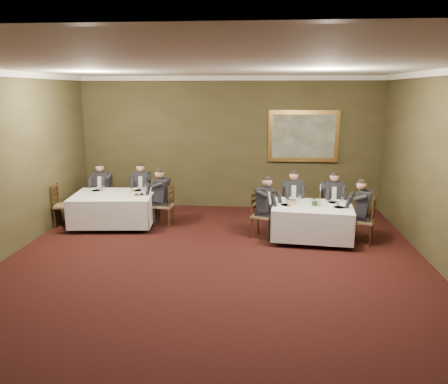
# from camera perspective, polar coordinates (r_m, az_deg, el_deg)

# --- Properties ---
(ground) EXTENTS (10.00, 10.00, 0.00)m
(ground) POSITION_cam_1_polar(r_m,az_deg,el_deg) (7.39, -1.99, -11.99)
(ground) COLOR black
(ground) RESTS_ON ground
(ceiling) EXTENTS (8.00, 10.00, 0.10)m
(ceiling) POSITION_cam_1_polar(r_m,az_deg,el_deg) (6.69, -2.24, 16.25)
(ceiling) COLOR silver
(ceiling) RESTS_ON back_wall
(back_wall) EXTENTS (8.00, 0.10, 3.50)m
(back_wall) POSITION_cam_1_polar(r_m,az_deg,el_deg) (11.75, 0.76, 6.38)
(back_wall) COLOR #37331B
(back_wall) RESTS_ON ground
(crown_molding) EXTENTS (8.00, 10.00, 0.12)m
(crown_molding) POSITION_cam_1_polar(r_m,az_deg,el_deg) (6.69, -2.23, 15.74)
(crown_molding) COLOR white
(crown_molding) RESTS_ON back_wall
(table_main) EXTENTS (1.80, 1.45, 0.67)m
(table_main) POSITION_cam_1_polar(r_m,az_deg,el_deg) (9.49, 11.40, -3.56)
(table_main) COLOR black
(table_main) RESTS_ON ground
(table_second) EXTENTS (1.99, 1.59, 0.67)m
(table_second) POSITION_cam_1_polar(r_m,az_deg,el_deg) (10.61, -14.17, -1.92)
(table_second) COLOR black
(table_second) RESTS_ON ground
(chair_main_backleft) EXTENTS (0.48, 0.46, 1.00)m
(chair_main_backleft) POSITION_cam_1_polar(r_m,az_deg,el_deg) (10.36, 8.83, -2.98)
(chair_main_backleft) COLOR olive
(chair_main_backleft) RESTS_ON ground
(diner_main_backleft) EXTENTS (0.45, 0.52, 1.35)m
(diner_main_backleft) POSITION_cam_1_polar(r_m,az_deg,el_deg) (10.29, 8.88, -1.78)
(diner_main_backleft) COLOR black
(diner_main_backleft) RESTS_ON chair_main_backleft
(chair_main_backright) EXTENTS (0.48, 0.46, 1.00)m
(chair_main_backright) POSITION_cam_1_polar(r_m,az_deg,el_deg) (10.38, 13.79, -3.19)
(chair_main_backright) COLOR olive
(chair_main_backright) RESTS_ON ground
(diner_main_backright) EXTENTS (0.45, 0.51, 1.35)m
(diner_main_backright) POSITION_cam_1_polar(r_m,az_deg,el_deg) (10.30, 13.87, -1.99)
(diner_main_backright) COLOR black
(diner_main_backright) RESTS_ON chair_main_backright
(chair_main_endleft) EXTENTS (0.55, 0.56, 1.00)m
(chair_main_endleft) POSITION_cam_1_polar(r_m,az_deg,el_deg) (9.58, 5.00, -4.23)
(chair_main_endleft) COLOR olive
(chair_main_endleft) RESTS_ON ground
(diner_main_endleft) EXTENTS (0.59, 0.54, 1.35)m
(diner_main_endleft) POSITION_cam_1_polar(r_m,az_deg,el_deg) (9.51, 5.09, -2.92)
(diner_main_endleft) COLOR black
(diner_main_endleft) RESTS_ON chair_main_endleft
(chair_main_endright) EXTENTS (0.54, 0.55, 1.00)m
(chair_main_endright) POSITION_cam_1_polar(r_m,az_deg,el_deg) (9.61, 17.69, -4.75)
(chair_main_endright) COLOR olive
(chair_main_endright) RESTS_ON ground
(diner_main_endright) EXTENTS (0.58, 0.53, 1.35)m
(diner_main_endright) POSITION_cam_1_polar(r_m,az_deg,el_deg) (9.55, 17.72, -3.44)
(diner_main_endright) COLOR black
(diner_main_endright) RESTS_ON chair_main_endright
(chair_sec_backleft) EXTENTS (0.48, 0.47, 1.00)m
(chair_sec_backleft) POSITION_cam_1_polar(r_m,az_deg,el_deg) (11.67, -15.44, -1.47)
(chair_sec_backleft) COLOR olive
(chair_sec_backleft) RESTS_ON ground
(diner_sec_backleft) EXTENTS (0.45, 0.52, 1.35)m
(diner_sec_backleft) POSITION_cam_1_polar(r_m,az_deg,el_deg) (11.61, -15.53, -0.39)
(diner_sec_backleft) COLOR black
(diner_sec_backleft) RESTS_ON chair_sec_backleft
(chair_sec_backright) EXTENTS (0.47, 0.45, 1.00)m
(chair_sec_backright) POSITION_cam_1_polar(r_m,az_deg,el_deg) (11.46, -10.59, -1.49)
(chair_sec_backright) COLOR olive
(chair_sec_backright) RESTS_ON ground
(diner_sec_backright) EXTENTS (0.44, 0.50, 1.35)m
(diner_sec_backright) POSITION_cam_1_polar(r_m,az_deg,el_deg) (11.39, -10.65, -0.39)
(diner_sec_backright) COLOR black
(diner_sec_backright) RESTS_ON chair_sec_backright
(chair_sec_endright) EXTENTS (0.46, 0.48, 1.00)m
(chair_sec_endright) POSITION_cam_1_polar(r_m,az_deg,el_deg) (10.44, -7.79, -2.82)
(chair_sec_endright) COLOR olive
(chair_sec_endright) RESTS_ON ground
(diner_sec_endright) EXTENTS (0.52, 0.45, 1.35)m
(diner_sec_endright) POSITION_cam_1_polar(r_m,az_deg,el_deg) (10.38, -7.89, -1.61)
(diner_sec_endright) COLOR black
(diner_sec_endright) RESTS_ON chair_sec_endright
(chair_sec_endleft) EXTENTS (0.46, 0.48, 1.00)m
(chair_sec_endleft) POSITION_cam_1_polar(r_m,az_deg,el_deg) (10.99, -20.13, -2.71)
(chair_sec_endleft) COLOR olive
(chair_sec_endleft) RESTS_ON ground
(centerpiece) EXTENTS (0.21, 0.18, 0.23)m
(centerpiece) POSITION_cam_1_polar(r_m,az_deg,el_deg) (9.36, 11.84, -1.07)
(centerpiece) COLOR #2D5926
(centerpiece) RESTS_ON table_main
(candlestick) EXTENTS (0.07, 0.07, 0.48)m
(candlestick) POSITION_cam_1_polar(r_m,az_deg,el_deg) (9.37, 12.43, -0.72)
(candlestick) COLOR #B58D37
(candlestick) RESTS_ON table_main
(place_setting_table_main) EXTENTS (0.33, 0.31, 0.14)m
(place_setting_table_main) POSITION_cam_1_polar(r_m,az_deg,el_deg) (9.77, 9.13, -0.88)
(place_setting_table_main) COLOR white
(place_setting_table_main) RESTS_ON table_main
(place_setting_table_second) EXTENTS (0.33, 0.31, 0.14)m
(place_setting_table_second) POSITION_cam_1_polar(r_m,az_deg,el_deg) (11.03, -16.04, 0.39)
(place_setting_table_second) COLOR white
(place_setting_table_second) RESTS_ON table_second
(painting) EXTENTS (1.83, 0.09, 1.35)m
(painting) POSITION_cam_1_polar(r_m,az_deg,el_deg) (11.69, 10.32, 7.17)
(painting) COLOR #E8B155
(painting) RESTS_ON back_wall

